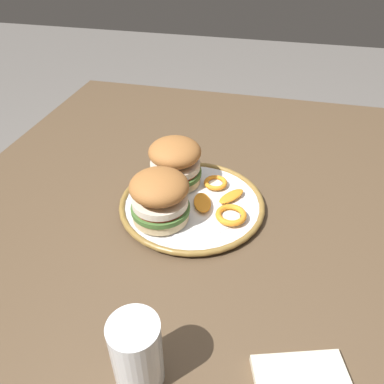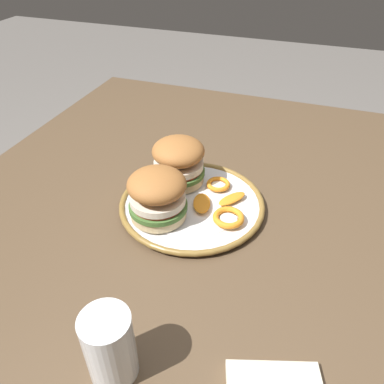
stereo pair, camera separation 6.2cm
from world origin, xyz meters
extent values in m
cube|color=brown|center=(0.00, 0.00, 0.72)|extent=(1.30, 1.07, 0.03)
cube|color=brown|center=(-0.59, -0.48, 0.35)|extent=(0.06, 0.06, 0.70)
cube|color=brown|center=(-0.59, 0.48, 0.35)|extent=(0.06, 0.06, 0.70)
cylinder|color=white|center=(-0.03, -0.01, 0.74)|extent=(0.28, 0.28, 0.01)
torus|color=olive|center=(-0.03, -0.01, 0.74)|extent=(0.30, 0.30, 0.01)
cylinder|color=white|center=(-0.03, -0.01, 0.74)|extent=(0.21, 0.21, 0.00)
cylinder|color=beige|center=(0.03, -0.06, 0.76)|extent=(0.11, 0.11, 0.02)
cylinder|color=#477033|center=(0.03, -0.06, 0.77)|extent=(0.11, 0.11, 0.01)
cylinder|color=#BC3828|center=(0.03, -0.06, 0.78)|extent=(0.10, 0.10, 0.01)
cylinder|color=silver|center=(0.03, -0.06, 0.79)|extent=(0.11, 0.11, 0.01)
ellipsoid|color=#A36633|center=(0.03, -0.06, 0.82)|extent=(0.12, 0.12, 0.05)
cylinder|color=beige|center=(-0.09, -0.06, 0.76)|extent=(0.11, 0.11, 0.02)
cylinder|color=#477033|center=(-0.09, -0.06, 0.77)|extent=(0.11, 0.11, 0.01)
cylinder|color=#BC3828|center=(-0.09, -0.06, 0.78)|extent=(0.10, 0.10, 0.01)
cylinder|color=silver|center=(-0.09, -0.06, 0.79)|extent=(0.11, 0.11, 0.01)
ellipsoid|color=#A36633|center=(-0.09, -0.06, 0.82)|extent=(0.14, 0.14, 0.05)
torus|color=orange|center=(-0.10, 0.03, 0.75)|extent=(0.06, 0.06, 0.01)
cylinder|color=#F4E5C6|center=(-0.10, 0.03, 0.75)|extent=(0.03, 0.03, 0.00)
ellipsoid|color=orange|center=(-0.06, 0.07, 0.75)|extent=(0.07, 0.06, 0.01)
ellipsoid|color=orange|center=(-0.03, 0.01, 0.75)|extent=(0.07, 0.05, 0.01)
torus|color=orange|center=(0.00, 0.08, 0.76)|extent=(0.07, 0.07, 0.01)
cylinder|color=#F4E5C6|center=(0.00, 0.08, 0.75)|extent=(0.03, 0.03, 0.00)
cylinder|color=white|center=(0.33, 0.01, 0.79)|extent=(0.07, 0.07, 0.11)
cylinder|color=orange|center=(0.33, 0.01, 0.75)|extent=(0.06, 0.06, 0.04)
camera|label=1|loc=(0.57, 0.14, 1.24)|focal=35.68mm
camera|label=2|loc=(0.55, 0.20, 1.24)|focal=35.68mm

